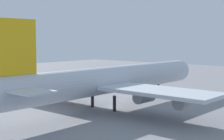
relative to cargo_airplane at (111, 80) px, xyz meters
The scene contains 4 objects.
ground_plane 6.30m from the cargo_airplane, ahead, with size 260.10×260.10×0.00m, color gray.
cargo_airplane is the anchor object (origin of this frame).
catering_truck 39.82m from the cargo_airplane, 66.27° to the left, with size 3.49×4.23×2.49m.
safety_cone_nose 30.26m from the cargo_airplane, ahead, with size 0.54×0.54×0.77m, color orange.
Camera 1 is at (-57.37, -49.97, 15.50)m, focal length 54.26 mm.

